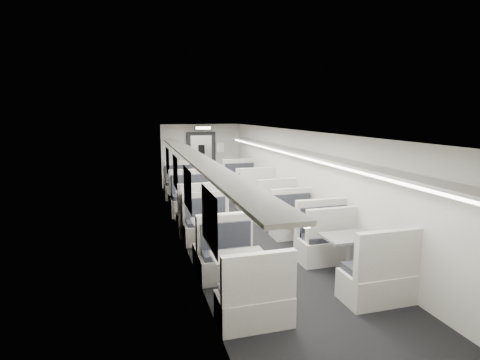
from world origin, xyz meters
TOP-DOWN VIEW (x-y plane):
  - room at (0.00, 0.00)m, footprint 3.24×12.24m
  - booth_left_a at (-1.00, 3.28)m, footprint 1.14×2.32m
  - booth_left_b at (-1.00, 1.11)m, footprint 1.16×2.36m
  - booth_left_c at (-1.00, -1.11)m, footprint 1.01×2.05m
  - booth_left_d at (-1.00, -3.02)m, footprint 1.00×2.02m
  - booth_right_a at (1.00, 3.06)m, footprint 1.16×2.35m
  - booth_right_b at (1.00, 1.52)m, footprint 1.08×2.19m
  - booth_right_c at (1.00, -1.28)m, footprint 1.01×2.05m
  - booth_right_d at (1.00, -2.86)m, footprint 1.09×2.20m
  - passenger at (-0.59, 2.65)m, footprint 0.59×0.48m
  - window_a at (-1.49, 3.40)m, footprint 0.02×1.18m
  - window_b at (-1.49, 1.20)m, footprint 0.02×1.18m
  - window_c at (-1.49, -1.00)m, footprint 0.02×1.18m
  - window_d at (-1.49, -3.20)m, footprint 0.02×1.18m
  - luggage_rack_left at (-1.24, -0.30)m, footprint 0.46×10.40m
  - luggage_rack_right at (1.24, -0.30)m, footprint 0.46×10.40m
  - vestibule_door at (0.00, 5.93)m, footprint 1.10×0.13m
  - exit_sign at (0.00, 5.44)m, footprint 0.62×0.12m
  - wall_notice at (0.75, 5.92)m, footprint 0.32×0.02m

SIDE VIEW (x-z plane):
  - booth_left_d at x=-1.00m, z-range -0.18..0.90m
  - booth_left_c at x=-1.00m, z-range -0.18..0.91m
  - booth_right_c at x=1.00m, z-range -0.18..0.92m
  - booth_right_b at x=1.00m, z-range -0.19..0.98m
  - booth_right_d at x=1.00m, z-range -0.20..0.98m
  - booth_left_a at x=-1.00m, z-range -0.21..1.04m
  - booth_right_a at x=1.00m, z-range -0.21..1.05m
  - booth_left_b at x=-1.00m, z-range -0.21..1.05m
  - passenger at x=-0.59m, z-range 0.00..1.41m
  - vestibule_door at x=0.00m, z-range -0.01..2.09m
  - room at x=0.00m, z-range -0.12..2.52m
  - window_a at x=-1.49m, z-range 0.93..1.77m
  - window_b at x=-1.49m, z-range 0.93..1.77m
  - window_c at x=-1.49m, z-range 0.93..1.77m
  - window_d at x=-1.49m, z-range 0.93..1.77m
  - wall_notice at x=0.75m, z-range 1.30..1.70m
  - luggage_rack_left at x=-1.24m, z-range 1.87..1.96m
  - luggage_rack_right at x=1.24m, z-range 1.87..1.96m
  - exit_sign at x=0.00m, z-range 2.20..2.36m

